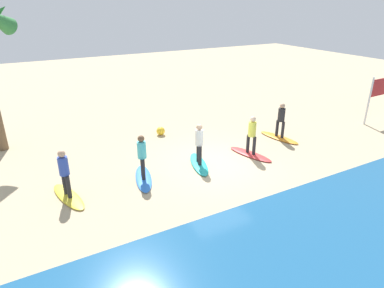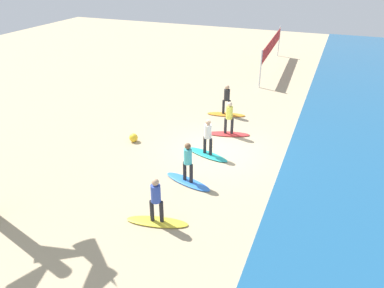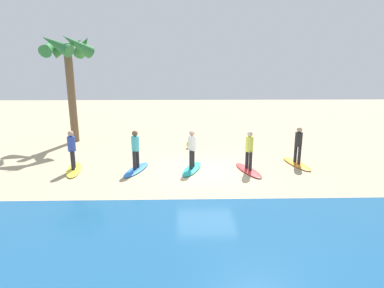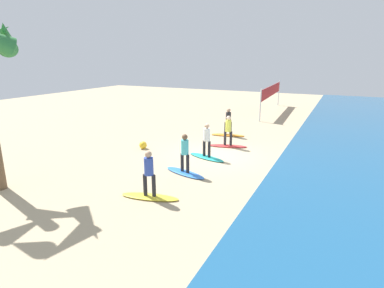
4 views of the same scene
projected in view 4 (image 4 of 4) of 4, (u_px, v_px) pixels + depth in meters
The scene contains 13 objects.
ground_plane at pixel (215, 155), 15.84m from camera, with size 60.00×60.00×0.00m, color tan.
surfboard_orange at pixel (228, 135), 19.74m from camera, with size 2.10×0.56×0.09m, color orange.
surfer_orange at pixel (228, 120), 19.47m from camera, with size 0.32×0.45×1.64m.
surfboard_red at pixel (228, 146), 17.34m from camera, with size 2.10×0.56×0.09m, color red.
surfer_red at pixel (228, 128), 17.07m from camera, with size 0.32×0.45×1.64m.
surfboard_teal at pixel (207, 157), 15.39m from camera, with size 2.10×0.56×0.09m, color teal.
surfer_teal at pixel (207, 138), 15.13m from camera, with size 0.32×0.45×1.64m.
surfboard_blue at pixel (185, 173), 13.33m from camera, with size 2.10×0.56×0.09m, color blue.
surfer_blue at pixel (185, 150), 13.07m from camera, with size 0.32×0.45×1.64m.
surfboard_yellow at pixel (150, 197), 11.05m from camera, with size 2.10×0.56×0.09m, color yellow.
surfer_yellow at pixel (149, 170), 10.79m from camera, with size 0.32×0.45×1.64m.
volleyball_net at pixel (271, 92), 27.60m from camera, with size 9.09×0.49×2.50m.
beach_ball at pixel (143, 145), 16.91m from camera, with size 0.41×0.41×0.41m, color yellow.
Camera 4 is at (14.09, 5.57, 4.80)m, focal length 29.44 mm.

